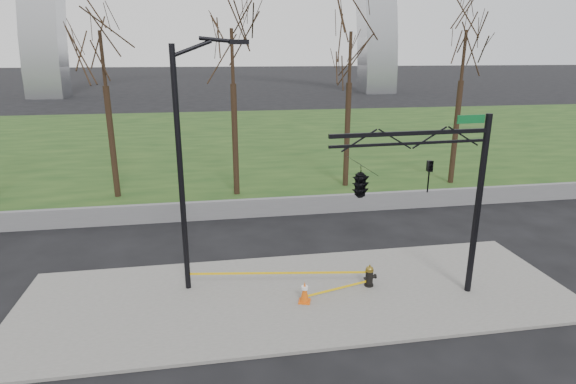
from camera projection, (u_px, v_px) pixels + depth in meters
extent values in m
plane|color=black|center=(299.00, 297.00, 15.31)|extent=(500.00, 500.00, 0.00)
cube|color=slate|center=(299.00, 295.00, 15.30)|extent=(18.00, 6.00, 0.10)
cube|color=#193915|center=(238.00, 137.00, 43.60)|extent=(120.00, 40.00, 0.06)
cube|color=#59595B|center=(268.00, 207.00, 22.73)|extent=(60.00, 0.30, 0.90)
cylinder|color=black|center=(369.00, 285.00, 15.82)|extent=(0.31, 0.31, 0.06)
cylinder|color=black|center=(369.00, 278.00, 15.75)|extent=(0.24, 0.24, 0.55)
cylinder|color=black|center=(374.00, 276.00, 15.79)|extent=(0.20, 0.16, 0.15)
cylinder|color=black|center=(365.00, 278.00, 15.71)|extent=(0.10, 0.10, 0.09)
cylinder|color=olive|center=(370.00, 270.00, 15.66)|extent=(0.28, 0.28, 0.06)
ellipsoid|color=olive|center=(370.00, 269.00, 15.65)|extent=(0.26, 0.26, 0.19)
cylinder|color=olive|center=(370.00, 266.00, 15.62)|extent=(0.06, 0.06, 0.07)
cube|color=#D8520B|center=(305.00, 301.00, 14.79)|extent=(0.46, 0.46, 0.04)
cone|color=#D8520B|center=(305.00, 291.00, 14.69)|extent=(0.29, 0.29, 0.68)
cylinder|color=white|center=(305.00, 288.00, 14.65)|extent=(0.22, 0.22, 0.10)
cylinder|color=black|center=(181.00, 177.00, 14.57)|extent=(0.18, 0.18, 8.00)
cylinder|color=black|center=(191.00, 49.00, 13.63)|extent=(1.26, 0.33, 0.56)
cylinder|color=black|center=(219.00, 40.00, 13.82)|extent=(1.21, 0.32, 0.22)
cube|color=black|center=(239.00, 42.00, 14.03)|extent=(0.63, 0.32, 0.14)
cylinder|color=black|center=(478.00, 209.00, 14.68)|extent=(0.20, 0.20, 6.00)
cube|color=black|center=(411.00, 133.00, 13.43)|extent=(5.00, 0.37, 0.12)
cube|color=black|center=(410.00, 143.00, 13.52)|extent=(5.00, 0.33, 0.08)
cube|color=#0C5926|center=(471.00, 119.00, 13.72)|extent=(0.90, 0.08, 0.25)
imported|color=black|center=(429.00, 177.00, 13.97)|extent=(0.17, 0.21, 1.00)
imported|color=black|center=(360.00, 181.00, 13.51)|extent=(0.65, 2.51, 1.00)
cube|color=#E5B40C|center=(279.00, 273.00, 15.62)|extent=(6.08, 0.91, 0.08)
cube|color=#E5B40C|center=(338.00, 288.00, 15.26)|extent=(2.39, 0.69, 0.08)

